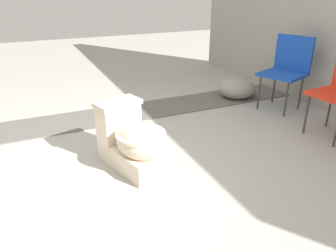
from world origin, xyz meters
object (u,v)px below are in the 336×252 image
object	(u,v)px
toilet	(134,141)
folding_chair_left	(288,65)
boulder_far	(237,88)
boulder_near	(237,87)

from	to	relation	value
toilet	folding_chair_left	bearing A→B (deg)	89.49
boulder_far	folding_chair_left	bearing A→B (deg)	31.89
folding_chair_left	boulder_near	size ratio (longest dim) A/B	2.94
folding_chair_left	boulder_near	distance (m)	0.78
toilet	boulder_far	distance (m)	2.07
boulder_near	toilet	bearing A→B (deg)	-56.87
toilet	boulder_far	xyz separation A→B (m)	(-1.08, 1.76, -0.09)
toilet	boulder_far	bearing A→B (deg)	105.37
toilet	boulder_near	bearing A→B (deg)	106.93
boulder_near	boulder_far	distance (m)	0.15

